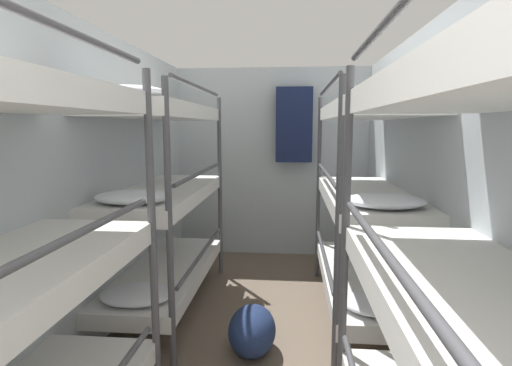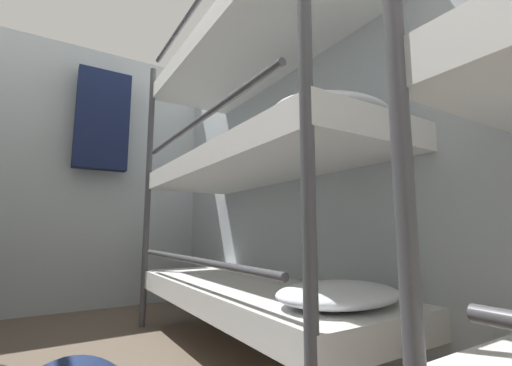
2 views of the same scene
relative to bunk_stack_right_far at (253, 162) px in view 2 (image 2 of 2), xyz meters
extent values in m
cube|color=silver|center=(0.36, -0.90, 0.12)|extent=(0.06, 5.42, 2.36)
cube|color=silver|center=(-0.85, 1.78, 0.12)|extent=(2.50, 0.06, 2.36)
cylinder|color=#4C4C51|center=(-0.32, -1.15, -0.09)|extent=(0.04, 0.04, 1.94)
cylinder|color=#4C4C51|center=(-0.32, -0.84, -0.09)|extent=(0.04, 0.04, 1.94)
cylinder|color=#4C4C51|center=(-0.32, 0.99, -0.09)|extent=(0.04, 0.04, 1.94)
cube|color=white|center=(0.01, 0.08, -0.73)|extent=(0.65, 1.87, 0.12)
ellipsoid|color=white|center=(0.01, -0.62, -0.62)|extent=(0.52, 0.40, 0.09)
cylinder|color=#4C4C51|center=(-0.32, 0.08, -0.53)|extent=(0.03, 1.59, 0.03)
cube|color=white|center=(0.01, 0.08, -0.01)|extent=(0.65, 1.87, 0.12)
ellipsoid|color=white|center=(0.01, -0.62, 0.09)|extent=(0.52, 0.40, 0.09)
cylinder|color=#4C4C51|center=(-0.32, 0.08, 0.19)|extent=(0.03, 1.59, 0.03)
cube|color=white|center=(0.01, 0.08, 0.70)|extent=(0.65, 1.87, 0.12)
cylinder|color=#4C4C51|center=(-0.32, 0.08, 0.91)|extent=(0.03, 1.59, 0.03)
cube|color=#192347|center=(-0.59, 1.63, 0.60)|extent=(0.44, 0.12, 0.90)
camera|label=1|loc=(-0.61, -3.28, 0.58)|focal=28.00mm
camera|label=2|loc=(-0.98, -1.60, -0.39)|focal=24.00mm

